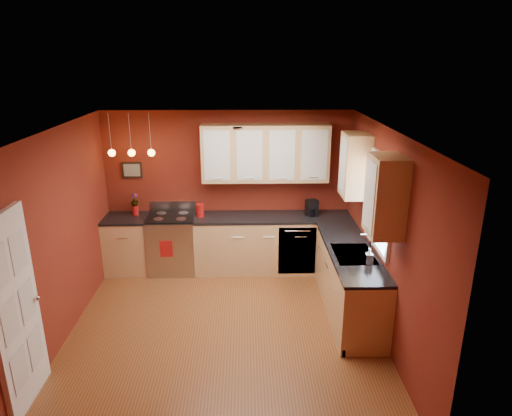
{
  "coord_description": "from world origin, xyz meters",
  "views": [
    {
      "loc": [
        0.29,
        -5.15,
        3.43
      ],
      "look_at": [
        0.43,
        1.0,
        1.35
      ],
      "focal_mm": 32.0,
      "sensor_mm": 36.0,
      "label": 1
    }
  ],
  "objects_px": {
    "soap_pump": "(369,256)",
    "gas_range": "(173,243)",
    "sink": "(354,256)",
    "coffee_maker": "(312,208)",
    "red_canister": "(200,210)"
  },
  "relations": [
    {
      "from": "sink",
      "to": "soap_pump",
      "type": "relative_size",
      "value": 3.44
    },
    {
      "from": "red_canister",
      "to": "sink",
      "type": "bearing_deg",
      "value": -34.97
    },
    {
      "from": "soap_pump",
      "to": "red_canister",
      "type": "bearing_deg",
      "value": 141.49
    },
    {
      "from": "gas_range",
      "to": "red_canister",
      "type": "xyz_separation_m",
      "value": [
        0.47,
        0.0,
        0.56
      ]
    },
    {
      "from": "gas_range",
      "to": "sink",
      "type": "relative_size",
      "value": 1.59
    },
    {
      "from": "gas_range",
      "to": "sink",
      "type": "height_order",
      "value": "sink"
    },
    {
      "from": "gas_range",
      "to": "soap_pump",
      "type": "distance_m",
      "value": 3.32
    },
    {
      "from": "gas_range",
      "to": "coffee_maker",
      "type": "xyz_separation_m",
      "value": [
        2.27,
        0.01,
        0.58
      ]
    },
    {
      "from": "red_canister",
      "to": "soap_pump",
      "type": "bearing_deg",
      "value": -38.51
    },
    {
      "from": "gas_range",
      "to": "red_canister",
      "type": "bearing_deg",
      "value": 0.56
    },
    {
      "from": "gas_range",
      "to": "coffee_maker",
      "type": "relative_size",
      "value": 4.26
    },
    {
      "from": "gas_range",
      "to": "soap_pump",
      "type": "height_order",
      "value": "soap_pump"
    },
    {
      "from": "soap_pump",
      "to": "gas_range",
      "type": "bearing_deg",
      "value": 146.67
    },
    {
      "from": "red_canister",
      "to": "soap_pump",
      "type": "relative_size",
      "value": 1.02
    },
    {
      "from": "gas_range",
      "to": "soap_pump",
      "type": "xyz_separation_m",
      "value": [
        2.74,
        -1.8,
        0.56
      ]
    }
  ]
}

